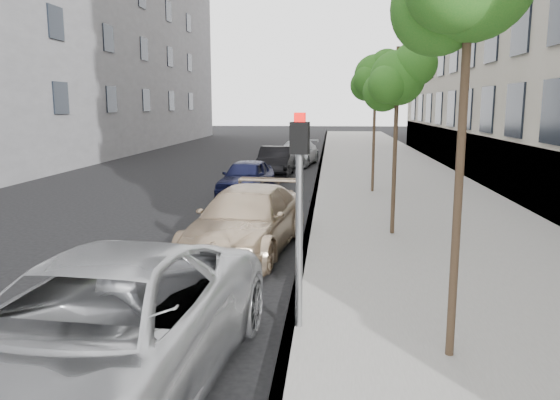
# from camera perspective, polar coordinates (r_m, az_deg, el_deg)

# --- Properties ---
(sidewalk) EXTENTS (6.40, 72.00, 0.14)m
(sidewalk) POSITION_cam_1_polar(r_m,az_deg,el_deg) (29.23, 10.42, 3.64)
(sidewalk) COLOR gray
(sidewalk) RESTS_ON ground
(curb) EXTENTS (0.15, 72.00, 0.14)m
(curb) POSITION_cam_1_polar(r_m,az_deg,el_deg) (29.12, 4.28, 3.75)
(curb) COLOR #9E9B93
(curb) RESTS_ON ground
(tree_mid) EXTENTS (1.62, 1.42, 4.44)m
(tree_mid) POSITION_cam_1_polar(r_m,az_deg,el_deg) (13.05, 12.30, 12.34)
(tree_mid) COLOR #38281C
(tree_mid) RESTS_ON sidewalk
(tree_far) EXTENTS (1.80, 1.60, 4.91)m
(tree_far) POSITION_cam_1_polar(r_m,az_deg,el_deg) (19.53, 10.04, 12.66)
(tree_far) COLOR #38281C
(tree_far) RESTS_ON sidewalk
(signal_pole) EXTENTS (0.26, 0.21, 2.93)m
(signal_pole) POSITION_cam_1_polar(r_m,az_deg,el_deg) (7.26, 2.04, 0.51)
(signal_pole) COLOR #939699
(signal_pole) RESTS_ON sidewalk
(minivan) EXTENTS (3.03, 5.81, 1.56)m
(minivan) POSITION_cam_1_polar(r_m,az_deg,el_deg) (6.22, -18.56, -13.19)
(minivan) COLOR #B6B8BB
(minivan) RESTS_ON ground
(suv) EXTENTS (2.54, 4.97, 1.38)m
(suv) POSITION_cam_1_polar(r_m,az_deg,el_deg) (11.90, -3.53, -2.14)
(suv) COLOR #C4AA8B
(suv) RESTS_ON ground
(sedan_blue) EXTENTS (1.86, 3.86, 1.27)m
(sedan_blue) POSITION_cam_1_polar(r_m,az_deg,el_deg) (19.43, -3.53, 2.38)
(sedan_blue) COLOR #101336
(sedan_blue) RESTS_ON ground
(sedan_black) EXTENTS (1.47, 4.06, 1.33)m
(sedan_black) POSITION_cam_1_polar(r_m,az_deg,el_deg) (24.48, -0.43, 4.02)
(sedan_black) COLOR black
(sedan_black) RESTS_ON ground
(sedan_rear) EXTENTS (2.46, 4.71, 1.30)m
(sedan_rear) POSITION_cam_1_polar(r_m,az_deg,el_deg) (29.26, 1.79, 4.95)
(sedan_rear) COLOR #9EA1A5
(sedan_rear) RESTS_ON ground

